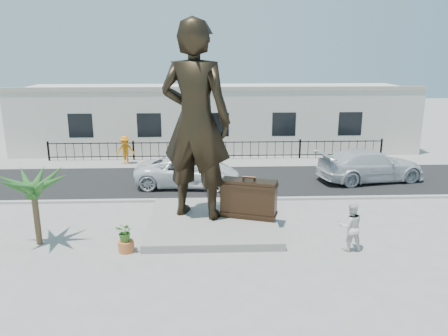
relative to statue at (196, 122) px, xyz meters
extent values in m
plane|color=#9E9991|center=(1.13, -1.90, -4.25)|extent=(100.00, 100.00, 0.00)
cube|color=black|center=(1.13, 6.10, -4.25)|extent=(40.00, 7.00, 0.01)
cube|color=#A5A399|center=(1.13, 2.60, -4.19)|extent=(40.00, 0.25, 0.12)
cube|color=#9E9991|center=(1.13, 10.10, -4.24)|extent=(40.00, 2.50, 0.02)
cube|color=gray|center=(0.63, -0.40, -4.10)|extent=(5.20, 5.20, 0.30)
cube|color=black|center=(1.13, 10.90, -3.65)|extent=(22.00, 0.10, 1.20)
cube|color=silver|center=(1.13, 15.10, -2.05)|extent=(28.00, 7.00, 4.40)
imported|color=black|center=(0.00, 0.00, 0.00)|extent=(3.36, 2.77, 7.90)
cube|color=#2F1F14|center=(2.13, -0.32, -3.16)|extent=(2.36, 1.38, 1.59)
imported|color=silver|center=(5.54, -2.94, -3.35)|extent=(0.90, 0.71, 1.80)
imported|color=silver|center=(-0.59, 5.11, -3.48)|extent=(5.64, 2.91, 1.52)
imported|color=silver|center=(9.46, 5.69, -3.38)|extent=(6.25, 3.43, 1.72)
imported|color=orange|center=(-4.70, 9.86, -3.33)|extent=(1.18, 0.70, 1.80)
cylinder|color=#BC6231|center=(-2.49, -2.75, -4.05)|extent=(0.56, 0.56, 0.40)
imported|color=#366721|center=(-2.49, -2.75, -3.50)|extent=(0.78, 0.74, 0.70)
camera|label=1|loc=(0.43, -17.23, 2.71)|focal=35.00mm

